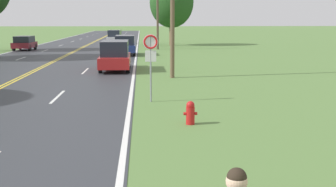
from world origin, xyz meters
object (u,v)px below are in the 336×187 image
Objects in this scene: tree_behind_sign at (172,2)px; car_maroon_hatchback_mid_near at (24,43)px; car_dark_blue_suv_approaching at (125,45)px; fire_hydrant at (190,113)px; car_silver_van_mid_far at (115,37)px; car_red_van_nearest at (115,55)px; traffic_sign at (151,51)px.

car_maroon_hatchback_mid_near is at bearing -154.50° from tree_behind_sign.
car_dark_blue_suv_approaching is at bearing -120.37° from car_maroon_hatchback_mid_near.
fire_hydrant is at bearing -93.29° from tree_behind_sign.
tree_behind_sign is 1.91× the size of car_dark_blue_suv_approaching.
tree_behind_sign is at bearing 64.34° from car_silver_van_mid_far.
tree_behind_sign is at bearing -63.55° from car_maroon_hatchback_mid_near.
car_red_van_nearest is at bearing -1.67° from car_dark_blue_suv_approaching.
fire_hydrant is 0.17× the size of car_silver_van_mid_far.
tree_behind_sign reaches higher than car_silver_van_mid_far.
car_silver_van_mid_far is (-3.88, 40.65, -1.09)m from traffic_sign.
car_dark_blue_suv_approaching is (0.21, 11.67, -0.02)m from car_red_van_nearest.
car_silver_van_mid_far is (-5.02, 44.36, 0.56)m from fire_hydrant.
fire_hydrant is at bearing 9.17° from car_silver_van_mid_far.
traffic_sign is 31.66m from car_maroon_hatchback_mid_near.
car_silver_van_mid_far is at bearing -36.04° from car_maroon_hatchback_mid_near.
car_silver_van_mid_far reaches higher than car_maroon_hatchback_mid_near.
car_maroon_hatchback_mid_near is at bearing -150.32° from car_red_van_nearest.
fire_hydrant is at bearing -72.86° from traffic_sign.
car_silver_van_mid_far reaches higher than car_dark_blue_suv_approaching.
car_maroon_hatchback_mid_near is at bearing 113.58° from traffic_sign.
traffic_sign reaches higher than car_maroon_hatchback_mid_near.
tree_behind_sign is at bearing 86.71° from fire_hydrant.
car_red_van_nearest is (-2.04, 10.74, -1.05)m from traffic_sign.
traffic_sign is (-1.15, 3.71, 1.65)m from fire_hydrant.
fire_hydrant is 44.65m from car_silver_van_mid_far.
tree_behind_sign is 1.74× the size of car_red_van_nearest.
traffic_sign is 36.99m from tree_behind_sign.
car_dark_blue_suv_approaching is at bearing 96.50° from fire_hydrant.
tree_behind_sign is (2.32, 40.40, 4.94)m from fire_hydrant.
tree_behind_sign reaches higher than car_maroon_hatchback_mid_near.
car_red_van_nearest is at bearing 102.43° from fire_hydrant.
car_dark_blue_suv_approaching reaches higher than car_maroon_hatchback_mid_near.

